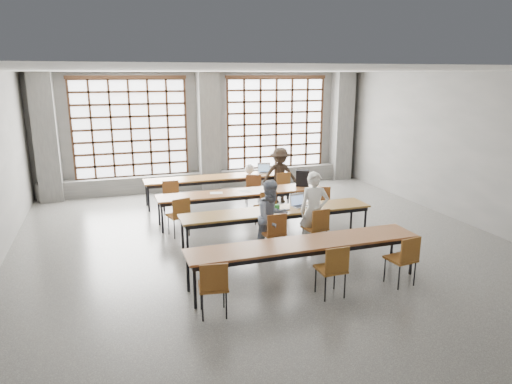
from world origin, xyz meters
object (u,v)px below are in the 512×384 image
at_px(chair_near_right, 404,256).
at_px(student_male, 314,211).
at_px(desk_row_c, 277,213).
at_px(chair_mid_centre, 266,205).
at_px(chair_front_right, 317,225).
at_px(chair_mid_left, 180,213).
at_px(chair_front_left, 274,230).
at_px(desk_row_a, 219,179).
at_px(chair_near_left, 213,283).
at_px(backpack, 302,178).
at_px(student_female, 272,218).
at_px(student_back, 280,175).
at_px(chair_near_mid, 333,266).
at_px(chair_back_right, 282,184).
at_px(chair_mid_right, 321,200).
at_px(desk_row_b, 241,194).
at_px(chair_back_mid, 253,186).
at_px(laptop_front, 299,203).
at_px(desk_row_d, 305,246).
at_px(red_pouch, 213,283).
at_px(phone, 287,210).
at_px(plastic_bag, 249,169).
at_px(laptop_back, 264,170).
at_px(mouse, 319,205).

distance_m(chair_near_right, student_male, 2.15).
bearing_deg(desk_row_c, chair_mid_centre, 82.31).
bearing_deg(student_male, chair_front_right, -65.21).
bearing_deg(chair_mid_left, chair_front_left, -47.30).
bearing_deg(desk_row_a, chair_front_left, -88.74).
bearing_deg(chair_near_left, backpack, 52.36).
distance_m(student_female, student_back, 3.76).
height_order(chair_near_mid, backpack, backpack).
bearing_deg(student_back, chair_front_right, -91.72).
xyz_separation_m(chair_back_right, chair_near_right, (0.06, -5.33, 0.00)).
distance_m(chair_mid_right, chair_near_right, 3.58).
bearing_deg(desk_row_b, chair_mid_centre, -57.20).
xyz_separation_m(chair_back_mid, chair_front_left, (-0.69, -3.44, 0.00)).
height_order(chair_near_right, student_male, student_male).
bearing_deg(chair_near_right, laptop_front, 105.80).
distance_m(desk_row_d, red_pouch, 1.79).
bearing_deg(backpack, red_pouch, -104.71).
bearing_deg(red_pouch, desk_row_b, 68.00).
xyz_separation_m(chair_back_mid, backpack, (0.94, -1.09, 0.39)).
distance_m(student_female, laptop_front, 1.04).
xyz_separation_m(desk_row_b, laptop_front, (0.80, -1.57, 0.13)).
relative_size(chair_back_mid, chair_back_right, 1.00).
bearing_deg(laptop_front, phone, -149.82).
distance_m(chair_front_right, student_female, 0.94).
bearing_deg(chair_mid_left, chair_back_mid, 38.14).
distance_m(chair_mid_centre, chair_mid_right, 1.37).
bearing_deg(chair_front_right, desk_row_b, 110.78).
xyz_separation_m(desk_row_d, chair_front_right, (0.84, 1.26, -0.13)).
bearing_deg(desk_row_c, laptop_front, 11.42).
relative_size(chair_front_right, plastic_bag, 3.08).
bearing_deg(student_female, chair_front_right, -22.34).
bearing_deg(student_back, laptop_back, 119.32).
distance_m(chair_near_left, student_back, 6.31).
distance_m(chair_mid_left, mouse, 3.00).
distance_m(desk_row_a, student_female, 3.94).
relative_size(desk_row_d, student_back, 2.64).
bearing_deg(mouse, laptop_back, 89.57).
height_order(desk_row_b, student_female, student_female).
bearing_deg(desk_row_d, chair_near_mid, -72.35).
bearing_deg(plastic_bag, chair_near_mid, -95.17).
height_order(chair_near_mid, student_back, student_back).
distance_m(chair_front_left, student_male, 0.94).
height_order(student_back, laptop_back, student_back).
height_order(chair_near_left, phone, chair_near_left).
bearing_deg(chair_near_mid, desk_row_d, 107.65).
bearing_deg(phone, chair_mid_left, 150.39).
distance_m(chair_mid_right, red_pouch, 4.90).
bearing_deg(chair_mid_right, chair_back_mid, 122.33).
xyz_separation_m(desk_row_a, student_male, (0.98, -3.94, 0.12)).
relative_size(chair_front_left, backpack, 2.20).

